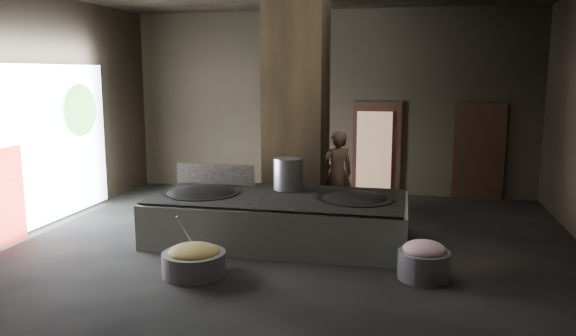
% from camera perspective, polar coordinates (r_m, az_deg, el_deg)
% --- Properties ---
extents(floor, '(10.00, 9.00, 0.10)m').
position_cam_1_polar(floor, '(10.07, 0.36, -7.89)').
color(floor, black).
rests_on(floor, ground).
extents(back_wall, '(10.00, 0.10, 4.50)m').
position_cam_1_polar(back_wall, '(14.11, 4.25, 6.65)').
color(back_wall, black).
rests_on(back_wall, ground).
extents(front_wall, '(10.00, 0.10, 4.50)m').
position_cam_1_polar(front_wall, '(5.29, -9.92, 1.48)').
color(front_wall, black).
rests_on(front_wall, ground).
extents(left_wall, '(0.10, 9.00, 4.50)m').
position_cam_1_polar(left_wall, '(11.77, -24.56, 5.20)').
color(left_wall, black).
rests_on(left_wall, ground).
extents(pillar, '(1.20, 1.20, 4.50)m').
position_cam_1_polar(pillar, '(11.55, 0.88, 6.00)').
color(pillar, black).
rests_on(pillar, ground).
extents(hearth_platform, '(4.52, 2.21, 0.78)m').
position_cam_1_polar(hearth_platform, '(10.08, -0.94, -5.26)').
color(hearth_platform, silver).
rests_on(hearth_platform, ground).
extents(platform_cap, '(4.40, 2.11, 0.03)m').
position_cam_1_polar(platform_cap, '(9.98, -0.95, -2.91)').
color(platform_cap, black).
rests_on(platform_cap, hearth_platform).
extents(wok_left, '(1.42, 1.42, 0.39)m').
position_cam_1_polar(wok_left, '(10.37, -8.84, -2.91)').
color(wok_left, black).
rests_on(wok_left, hearth_platform).
extents(wok_left_rim, '(1.45, 1.45, 0.05)m').
position_cam_1_polar(wok_left_rim, '(10.36, -8.85, -2.54)').
color(wok_left_rim, black).
rests_on(wok_left_rim, hearth_platform).
extents(wok_right, '(1.32, 1.32, 0.37)m').
position_cam_1_polar(wok_right, '(9.83, 6.82, -3.57)').
color(wok_right, black).
rests_on(wok_right, hearth_platform).
extents(wok_right_rim, '(1.35, 1.35, 0.05)m').
position_cam_1_polar(wok_right_rim, '(9.81, 6.83, -3.17)').
color(wok_right_rim, black).
rests_on(wok_right_rim, hearth_platform).
extents(stock_pot, '(0.55, 0.55, 0.59)m').
position_cam_1_polar(stock_pot, '(10.43, 0.01, -0.59)').
color(stock_pot, '#9FA3A7').
rests_on(stock_pot, hearth_platform).
extents(splash_guard, '(1.56, 0.08, 0.39)m').
position_cam_1_polar(splash_guard, '(11.05, -7.39, -0.62)').
color(splash_guard, black).
rests_on(splash_guard, hearth_platform).
extents(cook, '(0.77, 0.65, 1.80)m').
position_cam_1_polar(cook, '(11.76, 5.02, -0.60)').
color(cook, brown).
rests_on(cook, ground).
extents(veg_basin, '(1.16, 1.16, 0.35)m').
position_cam_1_polar(veg_basin, '(8.62, -9.52, -9.54)').
color(veg_basin, gray).
rests_on(veg_basin, ground).
extents(veg_fill, '(0.78, 0.78, 0.24)m').
position_cam_1_polar(veg_fill, '(8.56, -9.56, -8.43)').
color(veg_fill, olive).
rests_on(veg_fill, veg_basin).
extents(ladle, '(0.26, 0.31, 0.67)m').
position_cam_1_polar(ladle, '(8.69, -10.15, -6.79)').
color(ladle, '#9FA3A7').
rests_on(ladle, veg_basin).
extents(meat_basin, '(0.78, 0.78, 0.42)m').
position_cam_1_polar(meat_basin, '(8.57, 13.62, -9.55)').
color(meat_basin, gray).
rests_on(meat_basin, ground).
extents(meat_fill, '(0.63, 0.63, 0.24)m').
position_cam_1_polar(meat_fill, '(8.50, 13.68, -8.01)').
color(meat_fill, '#CC7A88').
rests_on(meat_fill, meat_basin).
extents(doorway_near, '(1.18, 0.08, 2.38)m').
position_cam_1_polar(doorway_near, '(14.00, 9.00, 1.80)').
color(doorway_near, black).
rests_on(doorway_near, ground).
extents(doorway_near_glow, '(0.85, 0.04, 2.01)m').
position_cam_1_polar(doorway_near_glow, '(13.93, 8.72, 1.56)').
color(doorway_near_glow, '#8C6647').
rests_on(doorway_near_glow, ground).
extents(doorway_far, '(1.18, 0.08, 2.38)m').
position_cam_1_polar(doorway_far, '(14.07, 18.80, 1.44)').
color(doorway_far, black).
rests_on(doorway_far, ground).
extents(doorway_far_glow, '(0.83, 0.04, 1.96)m').
position_cam_1_polar(doorway_far_glow, '(14.25, 18.35, 1.36)').
color(doorway_far_glow, '#8C6647').
rests_on(doorway_far_glow, ground).
extents(left_opening, '(0.04, 4.20, 3.10)m').
position_cam_1_polar(left_opening, '(11.93, -23.38, 2.19)').
color(left_opening, white).
rests_on(left_opening, ground).
extents(pavilion_sliver, '(0.05, 0.90, 1.70)m').
position_cam_1_polar(pavilion_sliver, '(10.98, -26.75, -2.61)').
color(pavilion_sliver, maroon).
rests_on(pavilion_sliver, ground).
extents(tree_silhouette, '(0.28, 1.10, 1.10)m').
position_cam_1_polar(tree_silhouette, '(12.72, -20.31, 5.52)').
color(tree_silhouette, '#194714').
rests_on(tree_silhouette, left_opening).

